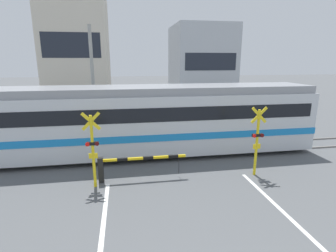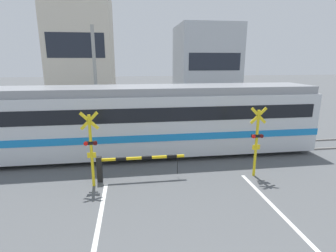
{
  "view_description": "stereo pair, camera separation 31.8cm",
  "coord_description": "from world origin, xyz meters",
  "px_view_note": "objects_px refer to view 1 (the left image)",
  "views": [
    {
      "loc": [
        -2.05,
        -1.5,
        4.64
      ],
      "look_at": [
        0.0,
        10.47,
        1.6
      ],
      "focal_mm": 28.0,
      "sensor_mm": 36.0,
      "label": 1
    },
    {
      "loc": [
        -1.73,
        -1.55,
        4.64
      ],
      "look_at": [
        0.0,
        10.47,
        1.6
      ],
      "focal_mm": 28.0,
      "sensor_mm": 36.0,
      "label": 2
    }
  ],
  "objects_px": {
    "commuter_train": "(125,119)",
    "crossing_signal_left": "(93,147)",
    "crossing_signal_right": "(257,138)",
    "crossing_barrier_far": "(192,125)",
    "crossing_barrier_near": "(123,164)"
  },
  "relations": [
    {
      "from": "crossing_signal_left",
      "to": "crossing_signal_right",
      "type": "xyz_separation_m",
      "value": [
        6.46,
        0.0,
        0.0
      ]
    },
    {
      "from": "crossing_signal_right",
      "to": "crossing_barrier_far",
      "type": "bearing_deg",
      "value": 100.06
    },
    {
      "from": "commuter_train",
      "to": "crossing_barrier_far",
      "type": "distance_m",
      "value": 5.14
    },
    {
      "from": "crossing_barrier_near",
      "to": "crossing_barrier_far",
      "type": "bearing_deg",
      "value": 52.97
    },
    {
      "from": "crossing_barrier_far",
      "to": "crossing_signal_right",
      "type": "bearing_deg",
      "value": -79.94
    },
    {
      "from": "crossing_barrier_near",
      "to": "crossing_signal_left",
      "type": "height_order",
      "value": "crossing_signal_left"
    },
    {
      "from": "commuter_train",
      "to": "crossing_signal_right",
      "type": "relative_size",
      "value": 6.54
    },
    {
      "from": "crossing_barrier_far",
      "to": "crossing_signal_left",
      "type": "distance_m",
      "value": 8.16
    },
    {
      "from": "commuter_train",
      "to": "crossing_signal_left",
      "type": "xyz_separation_m",
      "value": [
        -1.2,
        -3.29,
        -0.25
      ]
    },
    {
      "from": "crossing_barrier_near",
      "to": "crossing_barrier_far",
      "type": "relative_size",
      "value": 1.0
    },
    {
      "from": "commuter_train",
      "to": "crossing_signal_left",
      "type": "bearing_deg",
      "value": -110.04
    },
    {
      "from": "commuter_train",
      "to": "crossing_signal_right",
      "type": "distance_m",
      "value": 6.21
    },
    {
      "from": "commuter_train",
      "to": "crossing_barrier_far",
      "type": "relative_size",
      "value": 5.43
    },
    {
      "from": "commuter_train",
      "to": "crossing_signal_left",
      "type": "height_order",
      "value": "commuter_train"
    },
    {
      "from": "crossing_barrier_near",
      "to": "crossing_signal_left",
      "type": "relative_size",
      "value": 1.2
    }
  ]
}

